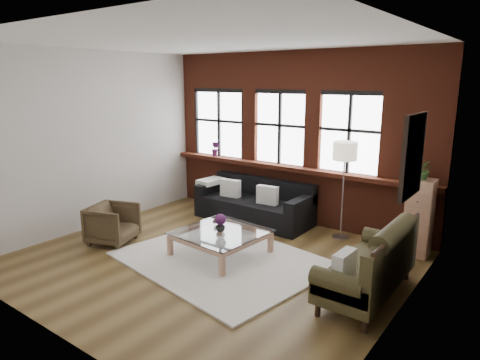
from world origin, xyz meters
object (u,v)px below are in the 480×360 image
Objects in this scene: dark_sofa at (254,200)px; vintage_settee at (368,260)px; vase at (220,226)px; drawer_chest at (419,218)px; armchair at (113,224)px; floor_lamp at (343,187)px; coffee_table at (221,243)px.

vintage_settee is (2.83, -1.59, 0.08)m from dark_sofa.
vintage_settee reaches higher than dark_sofa.
dark_sofa is 14.61× the size of vase.
armchair is at bearing -149.82° from drawer_chest.
floor_lamp reaches higher than vintage_settee.
drawer_chest is (2.45, 1.83, 0.13)m from vase.
floor_lamp is (-1.09, 1.73, 0.43)m from vintage_settee.
drawer_chest is at bearing 84.78° from vintage_settee.
drawer_chest is 0.66× the size of floor_lamp.
vintage_settee is 4.16m from armchair.
vase is 3.06m from drawer_chest.
floor_lamp is (1.20, 1.82, 0.72)m from coffee_table.
vintage_settee is at bearing 2.26° from vase.
drawer_chest is 1.29m from floor_lamp.
drawer_chest is at bearing 36.78° from coffee_table.
dark_sofa reaches higher than coffee_table.
dark_sofa is 1.24× the size of floor_lamp.
vase is at bearing -143.22° from drawer_chest.
vase is (0.54, -1.68, 0.07)m from dark_sofa.
vase is (-2.29, -0.09, -0.01)m from vintage_settee.
vintage_settee is at bearing 2.26° from coffee_table.
vintage_settee reaches higher than vase.
coffee_table is at bearing -89.51° from armchair.
coffee_table is 7.91× the size of vase.
armchair is (-1.26, -2.33, -0.08)m from dark_sofa.
drawer_chest reaches higher than vase.
vase is (1.81, 0.64, 0.15)m from armchair.
vase is at bearing -72.11° from dark_sofa.
dark_sofa is 3.17× the size of armchair.
dark_sofa is 1.82m from floor_lamp.
coffee_table is (0.54, -1.68, -0.21)m from dark_sofa.
armchair is 0.39× the size of floor_lamp.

